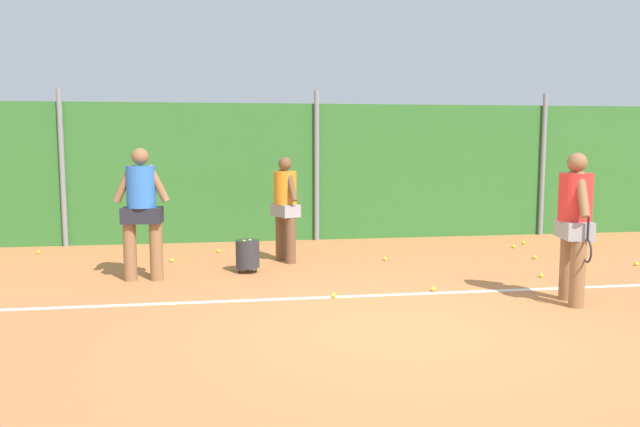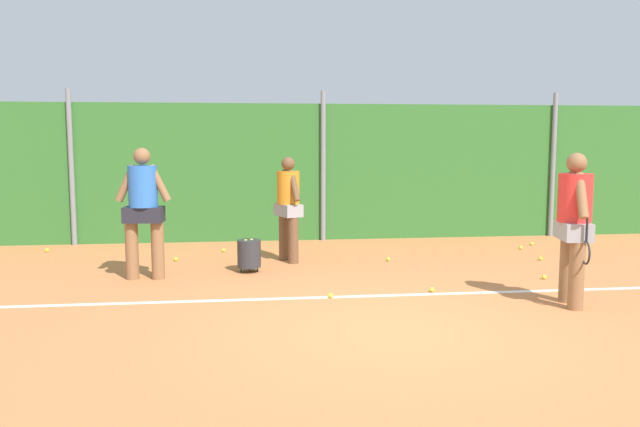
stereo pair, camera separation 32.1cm
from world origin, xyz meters
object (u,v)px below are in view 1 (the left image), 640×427
object	(u,v)px
ball_hopper	(248,254)
tennis_ball_2	(172,260)
player_midcourt	(142,207)
tennis_ball_11	(38,252)
tennis_ball_5	(578,280)
tennis_ball_9	(535,257)
tennis_ball_10	(219,251)
player_backcourt_far	(285,203)
tennis_ball_8	(433,289)
tennis_ball_3	(334,296)
tennis_ball_7	(514,246)
tennis_ball_4	(636,264)
tennis_ball_6	(541,275)
tennis_ball_1	(385,259)
tennis_ball_0	(524,243)
player_foreground_near	(575,220)

from	to	relation	value
ball_hopper	tennis_ball_2	size ratio (longest dim) A/B	7.78
player_midcourt	tennis_ball_11	bearing A→B (deg)	-45.13
tennis_ball_5	tennis_ball_9	distance (m)	1.81
tennis_ball_2	tennis_ball_10	distance (m)	1.09
player_midcourt	player_backcourt_far	xyz separation A→B (m)	(2.17, 1.09, -0.09)
player_backcourt_far	tennis_ball_8	world-z (taller)	player_backcourt_far
tennis_ball_3	tennis_ball_7	distance (m)	5.12
tennis_ball_8	tennis_ball_2	bearing A→B (deg)	143.93
tennis_ball_4	tennis_ball_9	distance (m)	1.56
player_midcourt	tennis_ball_6	xyz separation A→B (m)	(5.78, -0.72, -1.04)
tennis_ball_1	tennis_ball_3	bearing A→B (deg)	-118.90
tennis_ball_11	ball_hopper	bearing A→B (deg)	-31.23
tennis_ball_0	tennis_ball_6	distance (m)	3.08
tennis_ball_1	tennis_ball_2	bearing A→B (deg)	173.13
tennis_ball_6	tennis_ball_8	bearing A→B (deg)	-162.85
tennis_ball_7	tennis_ball_11	world-z (taller)	same
player_foreground_near	tennis_ball_11	distance (m)	8.90
tennis_ball_4	tennis_ball_9	xyz separation A→B (m)	(-1.34, 0.80, 0.00)
tennis_ball_6	tennis_ball_9	xyz separation A→B (m)	(0.62, 1.39, 0.00)
tennis_ball_6	tennis_ball_9	world-z (taller)	same
player_midcourt	tennis_ball_8	bearing A→B (deg)	166.47
player_backcourt_far	tennis_ball_10	world-z (taller)	player_backcourt_far
player_backcourt_far	tennis_ball_8	distance (m)	3.10
player_backcourt_far	tennis_ball_10	bearing A→B (deg)	24.10
tennis_ball_9	tennis_ball_3	bearing A→B (deg)	-151.31
tennis_ball_4	tennis_ball_11	size ratio (longest dim) A/B	1.00
tennis_ball_8	tennis_ball_10	distance (m)	4.45
player_midcourt	tennis_ball_2	xyz separation A→B (m)	(0.30, 1.34, -1.04)
tennis_ball_3	tennis_ball_7	bearing A→B (deg)	38.54
tennis_ball_3	tennis_ball_4	xyz separation A→B (m)	(5.20, 1.31, 0.00)
tennis_ball_10	player_backcourt_far	bearing A→B (deg)	-42.85
tennis_ball_6	tennis_ball_10	xyz separation A→B (m)	(-4.71, 2.84, 0.00)
tennis_ball_1	tennis_ball_2	size ratio (longest dim) A/B	1.00
tennis_ball_4	ball_hopper	bearing A→B (deg)	175.89
tennis_ball_0	tennis_ball_1	size ratio (longest dim) A/B	1.00
player_backcourt_far	tennis_ball_0	bearing A→B (deg)	-100.62
tennis_ball_4	tennis_ball_6	distance (m)	2.04
tennis_ball_0	tennis_ball_6	xyz separation A→B (m)	(-1.15, -2.86, 0.00)
ball_hopper	tennis_ball_1	distance (m)	2.42
player_backcourt_far	tennis_ball_9	size ratio (longest dim) A/B	26.39
tennis_ball_1	tennis_ball_2	distance (m)	3.56
tennis_ball_4	tennis_ball_6	size ratio (longest dim) A/B	1.00
tennis_ball_3	tennis_ball_8	world-z (taller)	same
tennis_ball_9	player_midcourt	bearing A→B (deg)	-174.05
player_midcourt	tennis_ball_5	bearing A→B (deg)	174.40
player_foreground_near	tennis_ball_5	world-z (taller)	player_foreground_near
ball_hopper	tennis_ball_4	world-z (taller)	ball_hopper
ball_hopper	tennis_ball_0	distance (m)	5.73
tennis_ball_9	player_backcourt_far	bearing A→B (deg)	174.28
tennis_ball_0	tennis_ball_1	world-z (taller)	same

